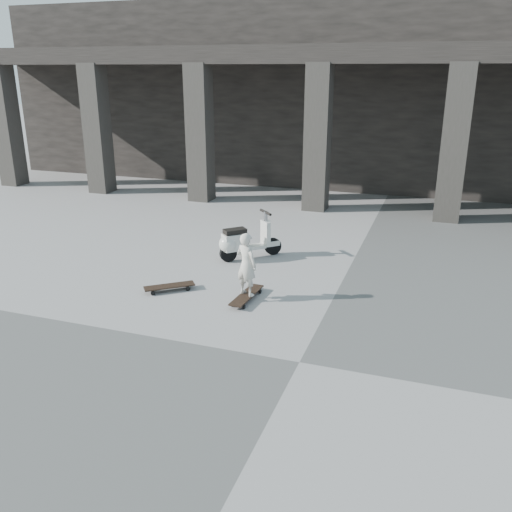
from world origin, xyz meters
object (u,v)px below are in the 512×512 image
(longboard, at_px, (247,296))
(child, at_px, (246,264))
(skateboard_spare, at_px, (169,287))
(scooter, at_px, (240,242))

(longboard, height_order, child, child)
(longboard, bearing_deg, child, 48.64)
(skateboard_spare, height_order, scooter, scooter)
(skateboard_spare, distance_m, scooter, 2.14)
(longboard, distance_m, child, 0.58)
(child, relative_size, scooter, 1.01)
(scooter, bearing_deg, skateboard_spare, -151.52)
(skateboard_spare, xyz_separation_m, child, (1.47, 0.08, 0.58))
(skateboard_spare, bearing_deg, scooter, 34.59)
(skateboard_spare, bearing_deg, longboard, -35.32)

